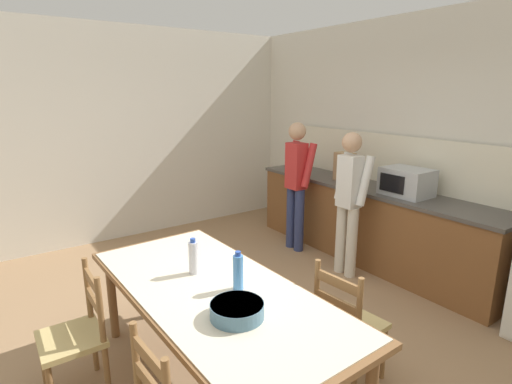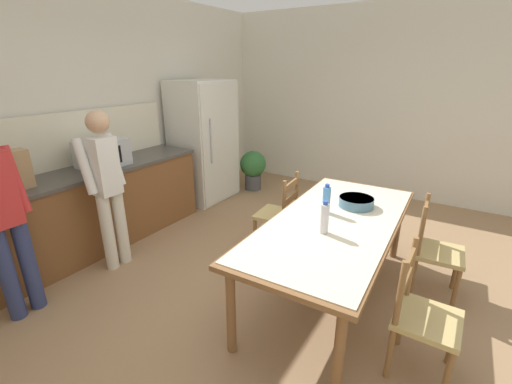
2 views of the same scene
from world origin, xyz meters
name	(u,v)px [view 2 (image 2 of 2)]	position (x,y,z in m)	size (l,w,h in m)	color
ground_plane	(281,288)	(0.00, 0.00, 0.00)	(8.32, 8.32, 0.00)	#9E7A56
wall_back	(89,115)	(0.00, 2.66, 1.45)	(6.52, 0.12, 2.90)	silver
wall_right	(382,104)	(3.26, 0.00, 1.45)	(0.12, 5.20, 2.90)	silver
kitchen_counter	(68,218)	(-0.71, 2.23, 0.47)	(3.35, 0.66, 0.93)	brown
counter_splashback	(37,145)	(-0.71, 2.54, 1.23)	(3.31, 0.03, 0.60)	#EFE8CB
refrigerator	(204,142)	(1.51, 2.19, 0.91)	(0.90, 0.73, 1.82)	silver
microwave	(102,153)	(-0.20, 2.21, 1.08)	(0.50, 0.39, 0.30)	#B2B7BC
paper_bag	(15,170)	(-1.11, 2.20, 1.11)	(0.24, 0.16, 0.36)	tan
dining_table	(334,227)	(0.16, -0.41, 0.69)	(2.26, 1.06, 0.76)	brown
bottle_near_centre	(324,218)	(-0.12, -0.42, 0.88)	(0.07, 0.07, 0.27)	silver
bottle_off_centre	(326,200)	(0.27, -0.29, 0.88)	(0.07, 0.07, 0.27)	#4C8ED6
serving_bowl	(356,201)	(0.55, -0.48, 0.81)	(0.32, 0.32, 0.09)	slate
chair_side_near_left	(422,316)	(-0.31, -1.21, 0.44)	(0.43, 0.41, 0.91)	olive
chair_side_far_right	(279,214)	(0.64, 0.39, 0.44)	(0.45, 0.43, 0.91)	olive
chair_side_near_right	(435,250)	(0.69, -1.19, 0.44)	(0.44, 0.43, 0.91)	olive
person_at_sink	(2,212)	(-1.46, 1.71, 0.94)	(0.42, 0.29, 1.67)	navy
person_at_counter	(107,183)	(-0.55, 1.69, 0.91)	(0.41, 0.28, 1.62)	silver
potted_plant	(253,167)	(2.24, 1.76, 0.39)	(0.44, 0.44, 0.67)	#4C4C51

